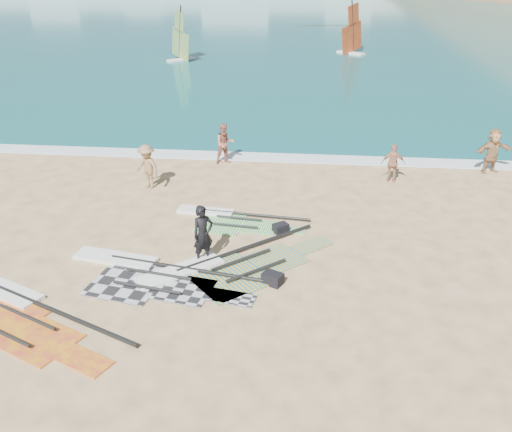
# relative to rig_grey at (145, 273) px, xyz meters

# --- Properties ---
(ground) EXTENTS (300.00, 300.00, 0.00)m
(ground) POSITION_rel_rig_grey_xyz_m (3.17, -1.71, -0.05)
(ground) COLOR #E1BB83
(ground) RESTS_ON ground
(surf_line) EXTENTS (300.00, 1.20, 0.04)m
(surf_line) POSITION_rel_rig_grey_xyz_m (3.17, 10.59, -0.05)
(surf_line) COLOR white
(surf_line) RESTS_ON ground
(rig_grey) EXTENTS (6.21, 3.02, 0.20)m
(rig_grey) POSITION_rel_rig_grey_xyz_m (0.00, 0.00, 0.00)
(rig_grey) COLOR black
(rig_grey) RESTS_ON ground
(rig_green) EXTENTS (4.91, 2.18, 0.19)m
(rig_green) POSITION_rel_rig_grey_xyz_m (1.94, 3.93, -0.00)
(rig_green) COLOR green
(rig_green) RESTS_ON ground
(rig_orange) EXTENTS (5.89, 5.03, 0.21)m
(rig_orange) POSITION_rel_rig_grey_xyz_m (2.36, 0.64, 0.00)
(rig_orange) COLOR #F8A620
(rig_orange) RESTS_ON ground
(rig_red) EXTENTS (5.93, 4.16, 0.20)m
(rig_red) POSITION_rel_rig_grey_xyz_m (-2.82, -2.33, 0.00)
(rig_red) COLOR #B31439
(rig_red) RESTS_ON ground
(gear_bag_near) EXTENTS (0.61, 0.58, 0.31)m
(gear_bag_near) POSITION_rel_rig_grey_xyz_m (3.87, 3.17, 0.11)
(gear_bag_near) COLOR black
(gear_bag_near) RESTS_ON ground
(gear_bag_far) EXTENTS (0.69, 0.62, 0.34)m
(gear_bag_far) POSITION_rel_rig_grey_xyz_m (3.84, -0.13, 0.12)
(gear_bag_far) COLOR black
(gear_bag_far) RESTS_ON ground
(person_wetsuit) EXTENTS (0.81, 0.79, 1.88)m
(person_wetsuit) POSITION_rel_rig_grey_xyz_m (1.62, 0.95, 0.89)
(person_wetsuit) COLOR black
(person_wetsuit) RESTS_ON ground
(beachgoer_left) EXTENTS (1.09, 1.00, 1.82)m
(beachgoer_left) POSITION_rel_rig_grey_xyz_m (0.97, 9.79, 0.86)
(beachgoer_left) COLOR #A45E4D
(beachgoer_left) RESTS_ON ground
(beachgoer_mid) EXTENTS (1.36, 1.22, 1.83)m
(beachgoer_mid) POSITION_rel_rig_grey_xyz_m (-1.68, 6.56, 0.86)
(beachgoer_mid) COLOR #94714B
(beachgoer_mid) RESTS_ON ground
(beachgoer_back) EXTENTS (0.97, 0.44, 1.62)m
(beachgoer_back) POSITION_rel_rig_grey_xyz_m (8.17, 8.24, 0.76)
(beachgoer_back) COLOR tan
(beachgoer_back) RESTS_ON ground
(beachgoer_right) EXTENTS (1.88, 1.16, 1.93)m
(beachgoer_right) POSITION_rel_rig_grey_xyz_m (12.52, 9.79, 0.91)
(beachgoer_right) COLOR #AB7B4F
(beachgoer_right) RESTS_ON ground
(windsurfer_left) EXTENTS (2.32, 2.29, 4.53)m
(windsurfer_left) POSITION_rel_rig_grey_xyz_m (-6.43, 34.17, 1.26)
(windsurfer_left) COLOR white
(windsurfer_left) RESTS_ON ground
(windsurfer_centre) EXTENTS (2.54, 2.58, 4.80)m
(windsurfer_centre) POSITION_rel_rig_grey_xyz_m (8.03, 38.93, 1.32)
(windsurfer_centre) COLOR white
(windsurfer_centre) RESTS_ON ground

